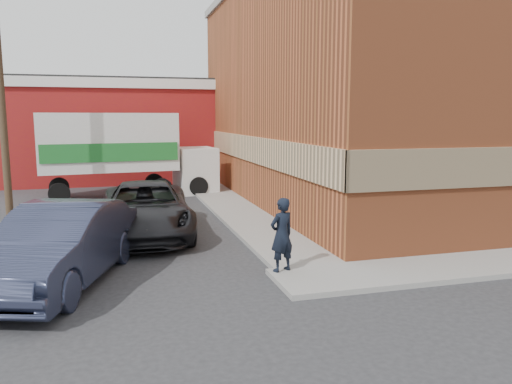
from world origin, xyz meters
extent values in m
plane|color=#28282B|center=(0.00, 0.00, 0.00)|extent=(90.00, 90.00, 0.00)
cube|color=#AB512C|center=(8.50, 9.00, 4.50)|extent=(14.00, 18.00, 9.00)
cube|color=#D5B183|center=(1.46, 9.00, 2.30)|extent=(0.08, 18.16, 1.00)
cube|color=gray|center=(0.60, 9.00, 0.06)|extent=(1.80, 18.00, 0.12)
cube|color=maroon|center=(-6.00, 20.00, 2.50)|extent=(16.00, 8.00, 5.00)
cube|color=silver|center=(-6.00, 20.00, 5.25)|extent=(16.30, 8.30, 0.50)
cube|color=black|center=(-6.00, 20.00, 5.55)|extent=(16.00, 8.00, 0.10)
cylinder|color=#493524|center=(-7.50, 9.00, 4.50)|extent=(0.26, 0.26, 9.00)
imported|color=black|center=(-0.20, -0.25, 0.96)|extent=(0.71, 0.59, 1.67)
imported|color=#2D324B|center=(-4.91, 0.50, 0.86)|extent=(3.40, 5.53, 1.72)
imported|color=black|center=(-2.91, 4.57, 0.80)|extent=(2.92, 5.89, 1.60)
cube|color=white|center=(-4.00, 12.39, 2.47)|extent=(6.01, 2.90, 2.52)
cube|color=#1E722B|center=(-3.88, 11.23, 2.08)|extent=(5.58, 0.59, 0.77)
cube|color=white|center=(-0.25, 12.78, 1.06)|extent=(1.95, 2.29, 2.13)
cylinder|color=black|center=(-6.02, 11.21, 0.44)|extent=(0.90, 0.38, 0.87)
cylinder|color=black|center=(-6.22, 13.14, 0.44)|extent=(0.90, 0.38, 0.87)
cylinder|color=black|center=(-1.78, 11.65, 0.44)|extent=(0.90, 0.38, 0.87)
cylinder|color=black|center=(-1.98, 13.57, 0.44)|extent=(0.90, 0.38, 0.87)
cylinder|color=black|center=(-0.15, 11.81, 0.44)|extent=(0.90, 0.38, 0.87)
cylinder|color=black|center=(-0.35, 13.74, 0.44)|extent=(0.90, 0.38, 0.87)
camera|label=1|loc=(-3.68, -10.54, 3.56)|focal=35.00mm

